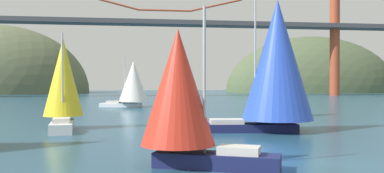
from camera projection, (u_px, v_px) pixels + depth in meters
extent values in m
plane|color=navy|center=(326.00, 163.00, 20.37)|extent=(360.00, 360.00, 0.00)
ellipsoid|color=#4C5B3D|center=(311.00, 92.00, 162.66)|extent=(67.08, 44.00, 42.71)
cylinder|color=#A34228|center=(335.00, 20.00, 121.26)|extent=(2.80, 2.80, 43.55)
cube|color=#47474C|center=(165.00, 23.00, 114.13)|extent=(134.08, 6.00, 1.20)
cylinder|color=#A34228|center=(112.00, 3.00, 112.03)|extent=(14.13, 0.50, 3.86)
cylinder|color=#A34228|center=(165.00, 10.00, 114.09)|extent=(14.01, 0.50, 0.50)
cylinder|color=#A34228|center=(215.00, 6.00, 116.12)|extent=(14.13, 0.50, 3.86)
cube|color=white|center=(121.00, 105.00, 65.65)|extent=(6.65, 3.52, 0.61)
cube|color=beige|center=(114.00, 102.00, 65.79)|extent=(2.35, 1.91, 0.36)
cylinder|color=#B2B2B7|center=(125.00, 79.00, 65.52)|extent=(0.14, 0.14, 7.67)
cone|color=white|center=(133.00, 81.00, 65.35)|extent=(5.56, 5.56, 6.23)
cube|color=#191E4C|center=(216.00, 161.00, 19.05)|extent=(5.83, 3.69, 0.69)
cube|color=beige|center=(239.00, 150.00, 18.77)|extent=(2.14, 1.80, 0.36)
cylinder|color=#B2B2B7|center=(204.00, 79.00, 19.16)|extent=(0.14, 0.14, 6.67)
cone|color=red|center=(178.00, 87.00, 19.49)|extent=(4.57, 4.57, 5.39)
cube|color=#B7B2A8|center=(270.00, 113.00, 48.46)|extent=(5.79, 3.55, 0.76)
cube|color=beige|center=(261.00, 108.00, 48.72)|extent=(2.10, 1.70, 0.36)
cylinder|color=#B2B2B7|center=(275.00, 82.00, 48.28)|extent=(0.14, 0.14, 6.33)
cone|color=red|center=(287.00, 83.00, 47.96)|extent=(4.43, 4.43, 5.43)
cube|color=white|center=(62.00, 126.00, 33.36)|extent=(2.24, 5.94, 0.78)
cube|color=beige|center=(61.00, 120.00, 32.34)|extent=(1.44, 1.97, 0.36)
cylinder|color=#B2B2B7|center=(62.00, 77.00, 33.88)|extent=(0.14, 0.14, 7.09)
cone|color=yellow|center=(63.00, 77.00, 35.12)|extent=(3.57, 3.57, 6.48)
cube|color=#191E4C|center=(245.00, 128.00, 33.22)|extent=(8.27, 3.07, 0.63)
cube|color=beige|center=(227.00, 121.00, 33.17)|extent=(2.75, 1.94, 0.36)
cylinder|color=#B2B2B7|center=(255.00, 59.00, 33.19)|extent=(0.14, 0.14, 10.20)
cone|color=blue|center=(278.00, 60.00, 33.26)|extent=(6.19, 6.19, 9.50)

